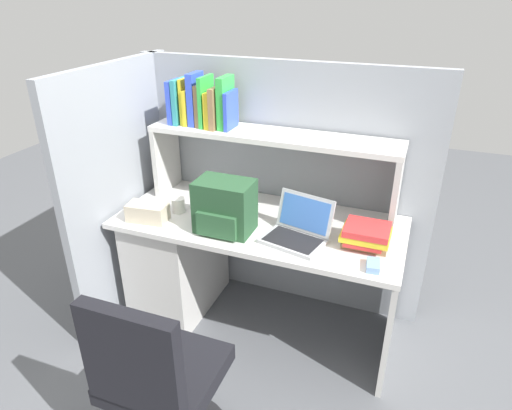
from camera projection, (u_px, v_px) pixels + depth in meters
name	position (u px, v px, depth m)	size (l,w,h in m)	color
ground_plane	(259.00, 322.00, 2.85)	(8.00, 8.00, 0.00)	#595B60
desk	(201.00, 256.00, 2.80)	(1.60, 0.70, 0.73)	silver
cubicle_partition_rear	(281.00, 187.00, 2.83)	(1.84, 0.05, 1.55)	gray
cubicle_partition_left	(126.00, 194.00, 2.74)	(0.05, 1.06, 1.55)	gray
overhead_hutch	(272.00, 150.00, 2.54)	(1.44, 0.28, 0.45)	beige
reference_books_on_shelf	(203.00, 103.00, 2.58)	(0.38, 0.19, 0.30)	blue
laptop	(298.00, 231.00, 2.33)	(0.36, 0.32, 0.22)	#B7BABF
backpack	(224.00, 207.00, 2.37)	(0.30, 0.23, 0.28)	#264C2D
computer_mouse	(373.00, 265.00, 2.10)	(0.06, 0.10, 0.03)	#7299C6
paper_cup	(178.00, 205.00, 2.61)	(0.08, 0.08, 0.09)	white
tissue_box	(148.00, 212.00, 2.51)	(0.22, 0.12, 0.10)	#BFB299
desk_book_stack	(366.00, 235.00, 2.26)	(0.24, 0.20, 0.12)	olive
office_chair	(161.00, 393.00, 1.88)	(0.52, 0.52, 0.93)	black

